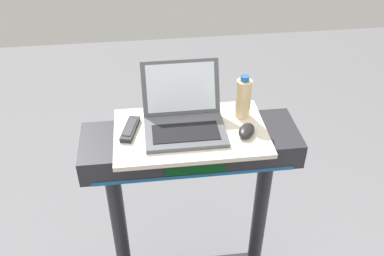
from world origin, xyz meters
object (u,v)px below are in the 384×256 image
at_px(computer_mouse, 247,131).
at_px(water_bottle, 243,98).
at_px(laptop, 184,117).
at_px(tv_remote, 130,129).

height_order(computer_mouse, water_bottle, water_bottle).
distance_m(laptop, water_bottle, 0.26).
bearing_deg(tv_remote, computer_mouse, -9.43).
relative_size(computer_mouse, tv_remote, 0.60).
xyz_separation_m(laptop, computer_mouse, (0.24, -0.09, -0.03)).
relative_size(computer_mouse, water_bottle, 0.52).
height_order(water_bottle, tv_remote, water_bottle).
bearing_deg(laptop, tv_remote, -177.02).
xyz_separation_m(laptop, tv_remote, (-0.22, -0.01, -0.04)).
height_order(laptop, water_bottle, laptop).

